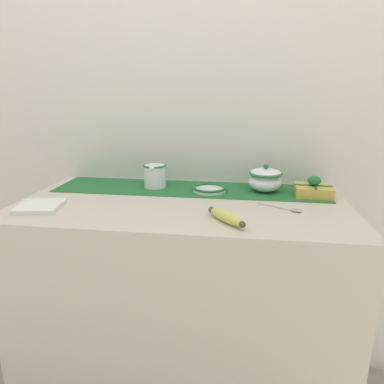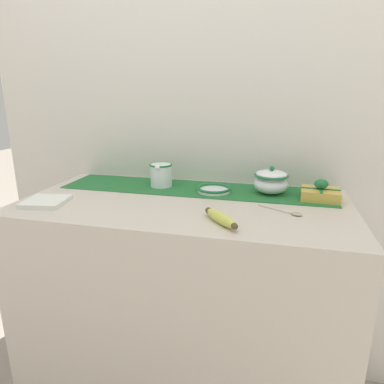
{
  "view_description": "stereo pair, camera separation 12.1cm",
  "coord_description": "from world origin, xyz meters",
  "px_view_note": "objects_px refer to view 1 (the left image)",
  "views": [
    {
      "loc": [
        0.2,
        -1.2,
        1.32
      ],
      "look_at": [
        0.04,
        -0.04,
        0.98
      ],
      "focal_mm": 32.0,
      "sensor_mm": 36.0,
      "label": 1
    },
    {
      "loc": [
        0.32,
        -1.17,
        1.32
      ],
      "look_at": [
        0.04,
        -0.04,
        0.98
      ],
      "focal_mm": 32.0,
      "sensor_mm": 36.0,
      "label": 2
    }
  ],
  "objects_px": {
    "small_dish": "(209,189)",
    "napkin_stack": "(40,206)",
    "cream_pitcher": "(155,175)",
    "banana": "(226,217)",
    "sugar_bowl": "(265,179)",
    "spoon": "(293,210)",
    "gift_box": "(313,189)"
  },
  "relations": [
    {
      "from": "small_dish",
      "to": "napkin_stack",
      "type": "bearing_deg",
      "value": -152.66
    },
    {
      "from": "cream_pitcher",
      "to": "napkin_stack",
      "type": "distance_m",
      "value": 0.47
    },
    {
      "from": "banana",
      "to": "small_dish",
      "type": "bearing_deg",
      "value": 103.85
    },
    {
      "from": "sugar_bowl",
      "to": "napkin_stack",
      "type": "distance_m",
      "value": 0.86
    },
    {
      "from": "cream_pitcher",
      "to": "banana",
      "type": "relative_size",
      "value": 0.77
    },
    {
      "from": "spoon",
      "to": "gift_box",
      "type": "relative_size",
      "value": 1.05
    },
    {
      "from": "napkin_stack",
      "to": "small_dish",
      "type": "bearing_deg",
      "value": 27.34
    },
    {
      "from": "spoon",
      "to": "gift_box",
      "type": "bearing_deg",
      "value": 91.1
    },
    {
      "from": "sugar_bowl",
      "to": "spoon",
      "type": "xyz_separation_m",
      "value": [
        0.08,
        -0.23,
        -0.05
      ]
    },
    {
      "from": "napkin_stack",
      "to": "gift_box",
      "type": "distance_m",
      "value": 1.01
    },
    {
      "from": "small_dish",
      "to": "spoon",
      "type": "bearing_deg",
      "value": -32.83
    },
    {
      "from": "banana",
      "to": "napkin_stack",
      "type": "height_order",
      "value": "banana"
    },
    {
      "from": "cream_pitcher",
      "to": "gift_box",
      "type": "bearing_deg",
      "value": -3.44
    },
    {
      "from": "banana",
      "to": "napkin_stack",
      "type": "distance_m",
      "value": 0.65
    },
    {
      "from": "banana",
      "to": "spoon",
      "type": "height_order",
      "value": "banana"
    },
    {
      "from": "spoon",
      "to": "napkin_stack",
      "type": "distance_m",
      "value": 0.88
    },
    {
      "from": "sugar_bowl",
      "to": "spoon",
      "type": "bearing_deg",
      "value": -70.33
    },
    {
      "from": "banana",
      "to": "gift_box",
      "type": "height_order",
      "value": "gift_box"
    },
    {
      "from": "cream_pitcher",
      "to": "small_dish",
      "type": "distance_m",
      "value": 0.24
    },
    {
      "from": "spoon",
      "to": "napkin_stack",
      "type": "xyz_separation_m",
      "value": [
        -0.87,
        -0.1,
        0.0
      ]
    },
    {
      "from": "sugar_bowl",
      "to": "napkin_stack",
      "type": "bearing_deg",
      "value": -157.71
    },
    {
      "from": "spoon",
      "to": "gift_box",
      "type": "xyz_separation_m",
      "value": [
        0.1,
        0.19,
        0.02
      ]
    },
    {
      "from": "banana",
      "to": "napkin_stack",
      "type": "relative_size",
      "value": 1.05
    },
    {
      "from": "napkin_stack",
      "to": "cream_pitcher",
      "type": "bearing_deg",
      "value": 44.35
    },
    {
      "from": "cream_pitcher",
      "to": "sugar_bowl",
      "type": "xyz_separation_m",
      "value": [
        0.46,
        -0.0,
        -0.0
      ]
    },
    {
      "from": "napkin_stack",
      "to": "gift_box",
      "type": "height_order",
      "value": "gift_box"
    },
    {
      "from": "cream_pitcher",
      "to": "sugar_bowl",
      "type": "relative_size",
      "value": 0.85
    },
    {
      "from": "cream_pitcher",
      "to": "banana",
      "type": "xyz_separation_m",
      "value": [
        0.32,
        -0.36,
        -0.04
      ]
    },
    {
      "from": "spoon",
      "to": "banana",
      "type": "bearing_deg",
      "value": -119.53
    },
    {
      "from": "small_dish",
      "to": "gift_box",
      "type": "height_order",
      "value": "gift_box"
    },
    {
      "from": "cream_pitcher",
      "to": "banana",
      "type": "bearing_deg",
      "value": -48.99
    },
    {
      "from": "small_dish",
      "to": "spoon",
      "type": "height_order",
      "value": "small_dish"
    }
  ]
}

